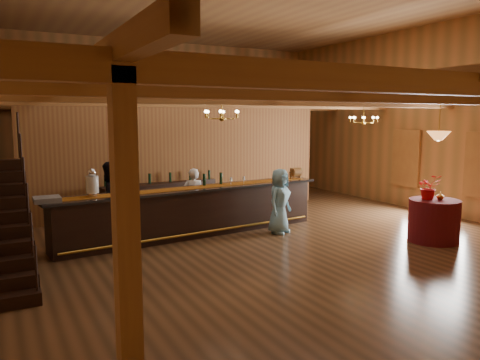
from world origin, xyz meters
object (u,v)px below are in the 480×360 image
guest (280,201)px  floor_plant (295,185)px  bartender (194,198)px  tasting_bar (194,211)px  raffle_drum (296,172)px  round_table (434,221)px  backbar_shelf (161,200)px  staff_second (109,200)px  chandelier_right (364,119)px  chandelier_left (222,114)px  beverage_dispenser (92,183)px  pendant_lamp (439,136)px

guest → floor_plant: bearing=22.0°
bartender → tasting_bar: bearing=89.3°
raffle_drum → bartender: size_ratio=0.22×
round_table → floor_plant: (0.13, 5.67, 0.08)m
guest → tasting_bar: bearing=130.6°
round_table → bartender: size_ratio=0.73×
backbar_shelf → staff_second: size_ratio=1.93×
guest → round_table: bearing=-69.4°
tasting_bar → backbar_shelf: bearing=84.0°
chandelier_right → bartender: chandelier_right is taller
guest → chandelier_left: bearing=159.7°
tasting_bar → raffle_drum: 3.21m
beverage_dispenser → floor_plant: 7.65m
staff_second → guest: bearing=134.4°
backbar_shelf → staff_second: staff_second is taller
chandelier_left → chandelier_right: size_ratio=1.00×
pendant_lamp → staff_second: (-6.39, 3.88, -1.51)m
backbar_shelf → floor_plant: bearing=-8.4°
beverage_dispenser → round_table: beverage_dispenser is taller
round_table → staff_second: (-6.39, 3.88, 0.41)m
raffle_drum → bartender: 2.88m
pendant_lamp → bartender: size_ratio=0.59×
chandelier_right → pendant_lamp: size_ratio=0.89×
staff_second → guest: (3.73, -1.56, -0.10)m
staff_second → backbar_shelf: bearing=-159.9°
backbar_shelf → bartender: (0.34, -1.64, 0.28)m
tasting_bar → bartender: bartender is taller
chandelier_left → pendant_lamp: (4.31, -2.09, -0.47)m
bartender → chandelier_right: bearing=-165.4°
chandelier_left → bartender: bearing=88.0°
chandelier_right → floor_plant: size_ratio=0.71×
raffle_drum → pendant_lamp: bearing=-65.9°
tasting_bar → beverage_dispenser: 2.50m
tasting_bar → chandelier_right: bearing=-3.4°
raffle_drum → floor_plant: bearing=55.4°
round_table → chandelier_right: size_ratio=1.39×
raffle_drum → backbar_shelf: bearing=144.2°
tasting_bar → staff_second: (-1.80, 0.81, 0.31)m
tasting_bar → beverage_dispenser: bearing=178.6°
raffle_drum → chandelier_right: bearing=-0.9°
raffle_drum → round_table: bearing=-65.9°
chandelier_right → floor_plant: bearing=106.7°
tasting_bar → backbar_shelf: (0.01, 2.50, -0.10)m
guest → staff_second: bearing=129.1°
round_table → chandelier_right: (0.84, 3.30, 2.27)m
backbar_shelf → guest: size_ratio=2.18×
bartender → staff_second: staff_second is taller
backbar_shelf → staff_second: (-1.80, -1.69, 0.41)m
chandelier_right → staff_second: chandelier_right is taller
raffle_drum → round_table: raffle_drum is taller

